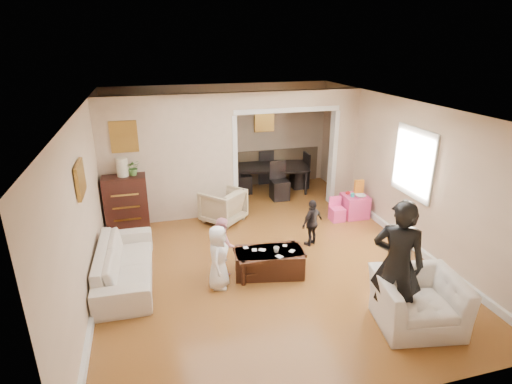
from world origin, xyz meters
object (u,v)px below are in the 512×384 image
object	(u,v)px
coffee_table	(269,262)
cyan_cup	(352,195)
dresser	(127,203)
table_lamp	(122,167)
adult_person	(397,264)
child_kneel_b	(223,245)
sofa	(125,263)
play_table	(355,206)
child_toddler	(312,223)
armchair_front	(417,301)
coffee_cup	(276,250)
armchair_back	(223,206)
child_kneel_a	(218,257)
dining_table	(272,178)

from	to	relation	value
coffee_table	cyan_cup	bearing A→B (deg)	35.31
dresser	table_lamp	world-z (taller)	table_lamp
adult_person	child_kneel_b	xyz separation A→B (m)	(-1.92, 1.89, -0.42)
coffee_table	cyan_cup	world-z (taller)	cyan_cup
sofa	adult_person	bearing A→B (deg)	-118.36
sofa	child_kneel_b	bearing A→B (deg)	-92.60
table_lamp	play_table	xyz separation A→B (m)	(4.67, -0.64, -1.06)
play_table	coffee_table	bearing A→B (deg)	-145.02
coffee_table	child_toddler	size ratio (longest dim) A/B	1.22
armchair_front	coffee_cup	size ratio (longest dim) A/B	11.86
cyan_cup	adult_person	bearing A→B (deg)	-108.95
armchair_front	adult_person	size ratio (longest dim) A/B	0.61
armchair_back	child_toddler	xyz separation A→B (m)	(1.38, -1.45, 0.09)
cyan_cup	child_kneel_b	distance (m)	3.33
dresser	child_kneel_a	distance (m)	2.85
armchair_back	child_toddler	bearing A→B (deg)	92.16
sofa	dresser	xyz separation A→B (m)	(0.00, 1.92, 0.26)
coffee_table	dining_table	distance (m)	3.94
dresser	child_kneel_a	size ratio (longest dim) A/B	1.10
dresser	armchair_front	bearing A→B (deg)	-47.10
coffee_cup	cyan_cup	bearing A→B (deg)	37.32
child_toddler	adult_person	bearing A→B (deg)	65.90
armchair_back	dresser	bearing A→B (deg)	-45.76
coffee_cup	child_kneel_b	xyz separation A→B (m)	(-0.80, 0.35, 0.02)
sofa	coffee_table	world-z (taller)	sofa
table_lamp	cyan_cup	bearing A→B (deg)	-8.53
dresser	coffee_cup	bearing A→B (deg)	-45.71
armchair_back	dresser	distance (m)	1.92
armchair_back	play_table	bearing A→B (deg)	128.38
armchair_front	dresser	xyz separation A→B (m)	(-3.76, 4.04, 0.21)
armchair_back	armchair_front	xyz separation A→B (m)	(1.86, -3.90, -0.00)
sofa	adult_person	size ratio (longest dim) A/B	1.16
table_lamp	child_kneel_a	bearing A→B (deg)	-60.96
coffee_cup	cyan_cup	distance (m)	2.82
dining_table	armchair_front	bearing A→B (deg)	-73.49
table_lamp	adult_person	world-z (taller)	adult_person
armchair_back	dining_table	distance (m)	2.18
armchair_back	sofa	bearing A→B (deg)	1.63
sofa	adult_person	distance (m)	4.04
child_kneel_a	armchair_back	bearing A→B (deg)	9.29
table_lamp	child_toddler	world-z (taller)	table_lamp
adult_person	play_table	bearing A→B (deg)	-73.42
sofa	child_kneel_a	size ratio (longest dim) A/B	2.02
coffee_table	adult_person	xyz separation A→B (m)	(1.22, -1.59, 0.69)
armchair_front	coffee_cup	distance (m)	2.18
sofa	child_kneel_a	xyz separation A→B (m)	(1.39, -0.57, 0.21)
sofa	dining_table	distance (m)	4.79
coffee_cup	adult_person	distance (m)	1.96
table_lamp	adult_person	distance (m)	5.25
cyan_cup	coffee_cup	bearing A→B (deg)	-142.68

